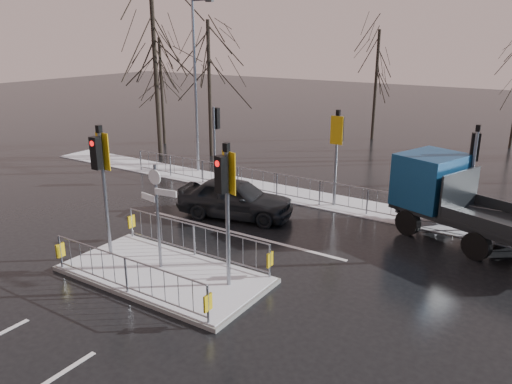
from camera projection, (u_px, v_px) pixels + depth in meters
The scene contains 12 objects.
ground at pixel (164, 276), 14.27m from camera, with size 120.00×120.00×0.00m, color black.
snow_verge at pixel (304, 197), 21.15m from camera, with size 30.00×2.00×0.04m, color white.
lane_markings at pixel (156, 281), 14.01m from camera, with size 8.00×11.38×0.01m.
traffic_island at pixel (163, 264), 14.17m from camera, with size 6.00×3.04×4.15m.
far_kerb_fixtures at pixel (305, 178), 20.29m from camera, with size 18.00×0.65×3.83m.
car_far_lane at pixel (235, 198), 18.71m from camera, with size 1.75×4.35×1.48m, color black.
flatbed_truck at pixel (451, 196), 16.65m from camera, with size 6.27×3.99×2.73m.
tree_near_a at pixel (154, 44), 26.66m from camera, with size 4.75×4.75×8.97m.
tree_near_b at pixel (209, 63), 26.86m from camera, with size 4.00×4.00×7.55m.
tree_near_c at pixel (161, 71), 30.19m from camera, with size 3.50×3.50×6.61m.
tree_far_a at pixel (377, 64), 31.45m from camera, with size 3.75×3.75×7.08m.
street_lamp_left at pixel (196, 81), 23.84m from camera, with size 1.25×0.18×8.20m.
Camera 1 is at (9.21, -9.37, 6.62)m, focal length 35.00 mm.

